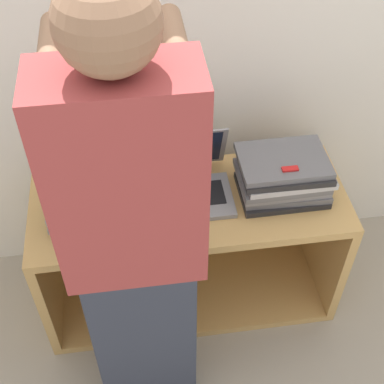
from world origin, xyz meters
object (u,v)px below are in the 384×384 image
(laptop_open, at_px, (188,182))
(laptop_stack_right, at_px, (283,175))
(laptop_stack_left, at_px, (94,196))
(person, at_px, (135,251))

(laptop_open, relative_size, laptop_stack_right, 0.95)
(laptop_open, bearing_deg, laptop_stack_left, -171.84)
(laptop_open, height_order, laptop_stack_right, laptop_open)
(laptop_stack_right, height_order, person, person)
(laptop_stack_left, height_order, laptop_stack_right, laptop_stack_right)
(laptop_stack_left, relative_size, laptop_stack_right, 1.00)
(laptop_stack_left, xyz_separation_m, person, (0.14, -0.42, 0.17))
(person, bearing_deg, laptop_stack_right, 35.72)
(laptop_stack_left, relative_size, person, 0.20)
(laptop_open, bearing_deg, person, -114.95)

